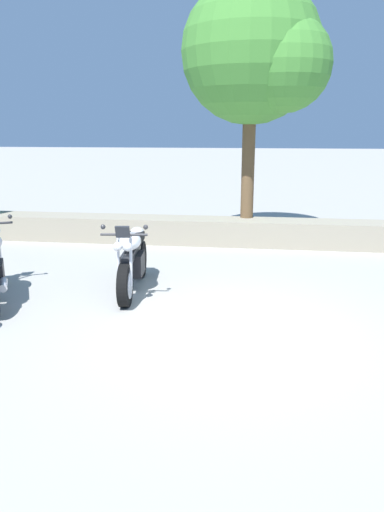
% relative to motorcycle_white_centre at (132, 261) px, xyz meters
% --- Properties ---
extents(ground_plane, '(120.00, 120.00, 0.00)m').
position_rel_motorcycle_white_centre_xyz_m(ground_plane, '(1.60, -1.42, -0.49)').
color(ground_plane, '#A3A099').
extents(stone_wall, '(36.00, 0.80, 0.55)m').
position_rel_motorcycle_white_centre_xyz_m(stone_wall, '(1.60, 3.38, -0.21)').
color(stone_wall, gray).
rests_on(stone_wall, ground).
extents(motorcycle_white_centre, '(0.68, 2.07, 1.18)m').
position_rel_motorcycle_white_centre_xyz_m(motorcycle_white_centre, '(0.00, 0.00, 0.00)').
color(motorcycle_white_centre, black).
rests_on(motorcycle_white_centre, ground).
extents(leafy_tree_mid_left, '(3.04, 2.90, 4.88)m').
position_rel_motorcycle_white_centre_xyz_m(leafy_tree_mid_left, '(1.81, 3.57, 3.42)').
color(leafy_tree_mid_left, brown).
rests_on(leafy_tree_mid_left, stone_wall).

